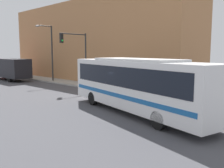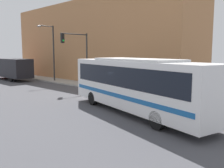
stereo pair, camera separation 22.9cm
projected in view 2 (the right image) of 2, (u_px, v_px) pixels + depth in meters
ground_plane at (135, 112)px, 15.36m from camera, size 120.00×120.00×0.00m
sidewalk at (47, 79)px, 33.43m from camera, size 2.63×70.00×0.16m
building_facade at (94, 42)px, 32.63m from camera, size 6.00×28.82×9.95m
city_bus at (136, 82)px, 14.89m from camera, size 5.01×11.62×3.31m
delivery_truck at (12, 68)px, 33.00m from camera, size 2.30×8.38×2.84m
fire_hydrant at (136, 88)px, 21.73m from camera, size 0.26×0.35×0.76m
traffic_light_pole at (78, 50)px, 25.44m from camera, size 3.28×0.35×5.46m
parking_meter at (108, 80)px, 24.11m from camera, size 0.14×0.14×1.33m
street_lamp at (52, 48)px, 30.65m from camera, size 2.24×0.28×6.73m
pedestrian_near_corner at (83, 76)px, 28.91m from camera, size 0.34×0.34×1.60m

